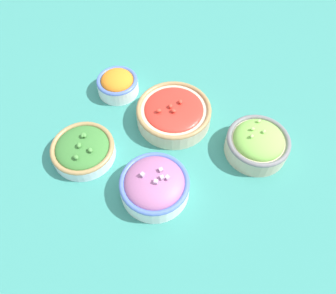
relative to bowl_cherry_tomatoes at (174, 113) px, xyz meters
The scene contains 6 objects.
ground_plane 0.11m from the bowl_cherry_tomatoes, 107.12° to the left, with size 3.00×3.00×0.00m, color #337F75.
bowl_cherry_tomatoes is the anchor object (origin of this frame).
bowl_red_onion 0.21m from the bowl_cherry_tomatoes, 103.00° to the left, with size 0.15×0.15×0.07m.
bowl_carrots 0.18m from the bowl_cherry_tomatoes, ahead, with size 0.11×0.11×0.06m.
bowl_broccoli 0.24m from the bowl_cherry_tomatoes, 51.34° to the left, with size 0.15×0.15×0.06m.
bowl_lettuce 0.22m from the bowl_cherry_tomatoes, behind, with size 0.15×0.15×0.08m.
Camera 1 is at (-0.18, 0.39, 0.68)m, focal length 35.00 mm.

